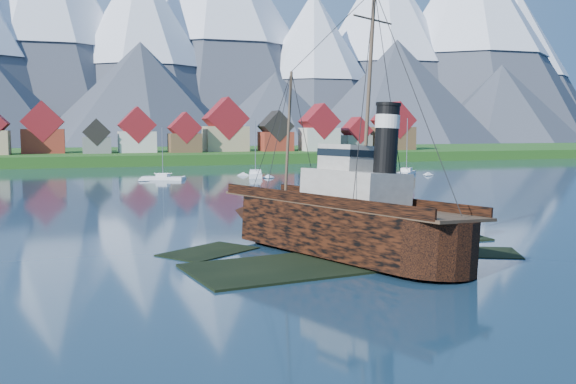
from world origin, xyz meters
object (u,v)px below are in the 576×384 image
object	(u,v)px
sailboat_e	(255,175)
tugboat_wreck	(333,218)
sailboat_d	(406,174)
sailboat_c	(163,179)

from	to	relation	value
sailboat_e	tugboat_wreck	bearing A→B (deg)	-85.83
sailboat_d	sailboat_e	distance (m)	34.17
sailboat_d	sailboat_e	xyz separation A→B (m)	(-33.69, 5.75, -0.03)
sailboat_c	sailboat_d	world-z (taller)	sailboat_d
tugboat_wreck	sailboat_e	xyz separation A→B (m)	(15.77, 83.17, -2.62)
tugboat_wreck	sailboat_d	world-z (taller)	tugboat_wreck
sailboat_c	sailboat_d	distance (m)	54.01
tugboat_wreck	sailboat_d	bearing A→B (deg)	36.86
sailboat_c	sailboat_e	bearing A→B (deg)	-55.38
sailboat_e	sailboat_c	bearing A→B (deg)	-158.96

